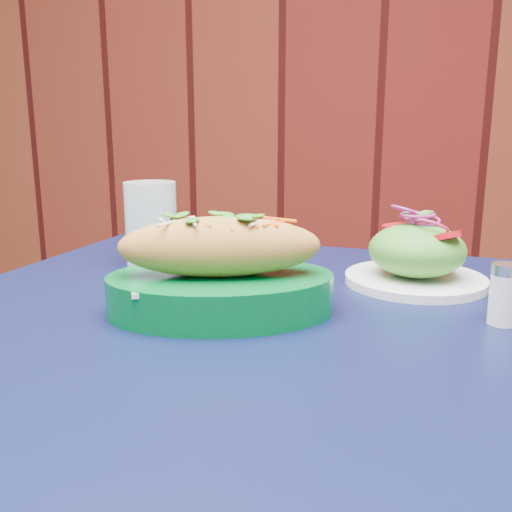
# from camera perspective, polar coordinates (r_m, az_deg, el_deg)

# --- Properties ---
(brick_wall) EXTENTS (4.90, 0.04, 2.80)m
(brick_wall) POSITION_cam_1_polar(r_m,az_deg,el_deg) (2.44, 2.78, 23.28)
(brick_wall) COLOR #52110F
(brick_wall) RESTS_ON ground
(cafe_table) EXTENTS (0.85, 0.85, 0.75)m
(cafe_table) POSITION_cam_1_polar(r_m,az_deg,el_deg) (0.72, -1.65, -12.15)
(cafe_table) COLOR black
(cafe_table) RESTS_ON ground
(banh_mi_basket) EXTENTS (0.31, 0.25, 0.12)m
(banh_mi_basket) POSITION_cam_1_polar(r_m,az_deg,el_deg) (0.67, -3.58, -1.73)
(banh_mi_basket) COLOR #005A23
(banh_mi_basket) RESTS_ON cafe_table
(salad_plate) EXTENTS (0.20, 0.20, 0.11)m
(salad_plate) POSITION_cam_1_polar(r_m,az_deg,el_deg) (0.83, 15.76, -0.01)
(salad_plate) COLOR white
(salad_plate) RESTS_ON cafe_table
(water_glass) EXTENTS (0.08, 0.08, 0.13)m
(water_glass) POSITION_cam_1_polar(r_m,az_deg,el_deg) (0.92, -10.45, 3.20)
(water_glass) COLOR silver
(water_glass) RESTS_ON cafe_table
(salt_shaker) EXTENTS (0.03, 0.03, 0.07)m
(salt_shaker) POSITION_cam_1_polar(r_m,az_deg,el_deg) (0.70, 23.56, -3.53)
(salt_shaker) COLOR white
(salt_shaker) RESTS_ON cafe_table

